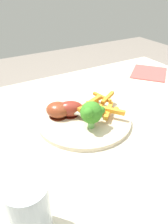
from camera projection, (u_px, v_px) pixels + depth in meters
dining_table at (103, 143)px, 0.76m from camera, size 1.00×0.71×0.72m
dinner_plate at (84, 120)px, 0.66m from camera, size 0.27×0.27×0.01m
broccoli_floret_front at (92, 112)px, 0.59m from camera, size 0.07×0.06×0.08m
carrot_fries_pile at (101, 107)px, 0.66m from camera, size 0.15×0.15×0.05m
chicken_drumstick_near at (59, 110)px, 0.65m from camera, size 0.11×0.11×0.04m
chicken_drumstick_far at (72, 109)px, 0.65m from camera, size 0.12×0.08×0.05m
water_glass at (29, 210)px, 0.35m from camera, size 0.07×0.07×0.11m
napkin at (149, 73)px, 0.98m from camera, size 0.22×0.22×0.00m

